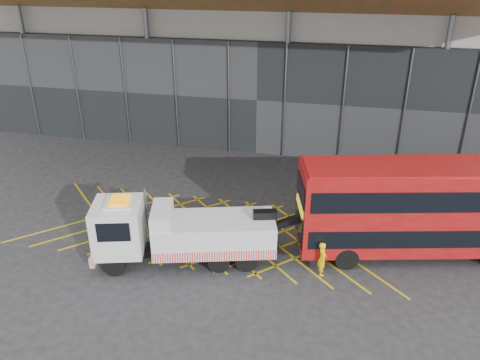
# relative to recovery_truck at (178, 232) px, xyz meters

# --- Properties ---
(ground_plane) EXTENTS (120.00, 120.00, 0.00)m
(ground_plane) POSITION_rel_recovery_truck_xyz_m (-1.07, 2.97, -1.59)
(ground_plane) COLOR #242426
(road_markings) EXTENTS (19.96, 7.16, 0.01)m
(road_markings) POSITION_rel_recovery_truck_xyz_m (0.53, 2.97, -1.59)
(road_markings) COLOR gold
(road_markings) RESTS_ON ground_plane
(construction_building) EXTENTS (55.00, 23.97, 18.00)m
(construction_building) POSITION_rel_recovery_truck_xyz_m (0.85, 21.36, 7.38)
(construction_building) COLOR #969691
(construction_building) RESTS_ON ground_plane
(recovery_truck) EXTENTS (9.85, 4.52, 3.45)m
(recovery_truck) POSITION_rel_recovery_truck_xyz_m (0.00, 0.00, 0.00)
(recovery_truck) COLOR black
(recovery_truck) RESTS_ON ground_plane
(bus_towed) EXTENTS (11.88, 5.33, 4.72)m
(bus_towed) POSITION_rel_recovery_truck_xyz_m (11.03, 3.13, 1.03)
(bus_towed) COLOR maroon
(bus_towed) RESTS_ON ground_plane
(worker) EXTENTS (0.49, 0.66, 1.65)m
(worker) POSITION_rel_recovery_truck_xyz_m (6.65, 0.44, -0.77)
(worker) COLOR yellow
(worker) RESTS_ON ground_plane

